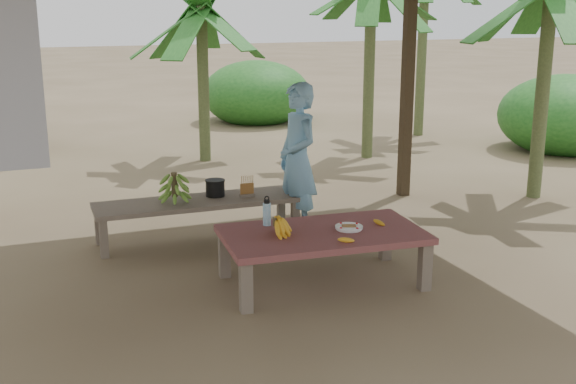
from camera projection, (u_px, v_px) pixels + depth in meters
name	position (u px, v px, depth m)	size (l,w,h in m)	color
ground	(263.00, 282.00, 6.64)	(80.00, 80.00, 0.00)	brown
work_table	(323.00, 238.00, 6.52)	(1.87, 1.13, 0.50)	brown
bench	(198.00, 205.00, 7.74)	(2.21, 0.63, 0.45)	brown
ripe_banana_bunch	(275.00, 226.00, 6.37)	(0.28, 0.24, 0.17)	gold
plate	(349.00, 227.00, 6.55)	(0.25, 0.25, 0.04)	white
loose_banana_front	(346.00, 240.00, 6.19)	(0.04, 0.15, 0.04)	gold
loose_banana_side	(379.00, 223.00, 6.68)	(0.04, 0.14, 0.04)	gold
water_flask	(267.00, 213.00, 6.65)	(0.07, 0.07, 0.28)	#419BCB
green_banana_stalk	(174.00, 187.00, 7.60)	(0.29, 0.29, 0.34)	#598C2D
cooking_pot	(215.00, 188.00, 7.86)	(0.21, 0.21, 0.18)	black
skewer_rack	(247.00, 186.00, 7.84)	(0.18, 0.08, 0.24)	#A57F47
woman	(298.00, 160.00, 7.86)	(0.61, 0.40, 1.68)	#699FC7
banana_plant_n	(202.00, 24.00, 11.28)	(1.80, 1.80, 2.66)	#596638
banana_plant_e	(550.00, 4.00, 8.97)	(1.80, 1.80, 2.97)	#596638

